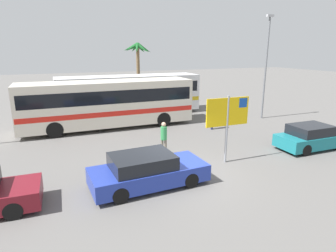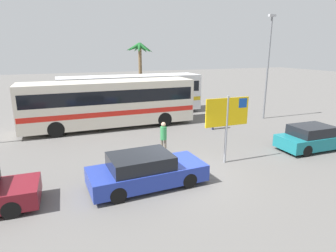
{
  "view_description": "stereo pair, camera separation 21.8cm",
  "coord_description": "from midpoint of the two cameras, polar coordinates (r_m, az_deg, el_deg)",
  "views": [
    {
      "loc": [
        -4.78,
        -10.22,
        5.19
      ],
      "look_at": [
        0.78,
        3.25,
        1.3
      ],
      "focal_mm": 30.66,
      "sensor_mm": 36.0,
      "label": 1
    },
    {
      "loc": [
        -4.58,
        -10.3,
        5.19
      ],
      "look_at": [
        0.78,
        3.25,
        1.3
      ],
      "focal_mm": 30.66,
      "sensor_mm": 36.0,
      "label": 2
    }
  ],
  "objects": [
    {
      "name": "bus_rear_coach",
      "position": [
        23.7,
        -7.02,
        6.56
      ],
      "size": [
        11.38,
        2.7,
        3.17
      ],
      "color": "white",
      "rests_on": "ground"
    },
    {
      "name": "car_teal",
      "position": [
        17.21,
        27.2,
        -2.11
      ],
      "size": [
        3.99,
        1.76,
        1.32
      ],
      "rotation": [
        0.0,
        0.0,
        -0.02
      ],
      "color": "#19757F",
      "rests_on": "ground"
    },
    {
      "name": "ferry_sign",
      "position": [
        13.39,
        12.3,
        2.24
      ],
      "size": [
        2.2,
        0.11,
        3.2
      ],
      "rotation": [
        0.0,
        0.0,
        -0.01
      ],
      "color": "gray",
      "rests_on": "ground"
    },
    {
      "name": "ground",
      "position": [
        12.42,
        2.7,
        -9.78
      ],
      "size": [
        120.0,
        120.0,
        0.0
      ],
      "primitive_type": "plane",
      "color": "#605E5B"
    },
    {
      "name": "lamp_post_right_side",
      "position": [
        23.09,
        19.51,
        11.51
      ],
      "size": [
        0.56,
        0.2,
        7.63
      ],
      "color": "slate",
      "rests_on": "ground"
    },
    {
      "name": "pedestrian_crossing_lot",
      "position": [
        14.32,
        -0.46,
        -1.98
      ],
      "size": [
        0.32,
        0.32,
        1.73
      ],
      "rotation": [
        0.0,
        0.0,
        3.98
      ],
      "color": "#706656",
      "rests_on": "ground"
    },
    {
      "name": "palm_tree_seaside",
      "position": [
        28.19,
        -5.4,
        13.96
      ],
      "size": [
        2.77,
        2.76,
        5.85
      ],
      "color": "brown",
      "rests_on": "ground"
    },
    {
      "name": "bus_front_coach",
      "position": [
        19.88,
        -11.27,
        4.78
      ],
      "size": [
        11.38,
        2.7,
        3.17
      ],
      "color": "silver",
      "rests_on": "ground"
    },
    {
      "name": "car_blue",
      "position": [
        11.32,
        -3.93,
        -8.82
      ],
      "size": [
        4.61,
        2.09,
        1.32
      ],
      "rotation": [
        0.0,
        0.0,
        0.05
      ],
      "color": "#23389E",
      "rests_on": "ground"
    },
    {
      "name": "pedestrian_by_bus",
      "position": [
        19.32,
        9.31,
        2.31
      ],
      "size": [
        0.32,
        0.32,
        1.75
      ],
      "rotation": [
        0.0,
        0.0,
        5.8
      ],
      "color": "#1E2347",
      "rests_on": "ground"
    }
  ]
}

